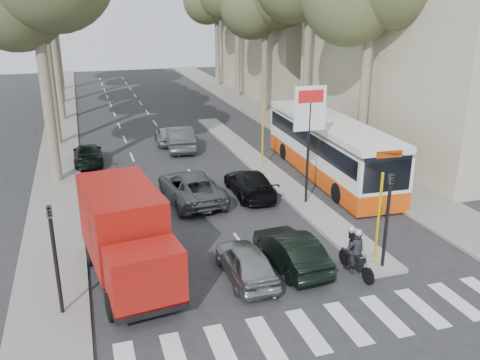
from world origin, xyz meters
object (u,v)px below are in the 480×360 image
at_px(motorcycle, 353,251).
at_px(red_truck, 126,235).
at_px(silver_hatchback, 246,262).
at_px(city_bus, 329,146).
at_px(dark_hatchback, 291,250).

bearing_deg(motorcycle, red_truck, 161.74).
relative_size(silver_hatchback, city_bus, 0.30).
relative_size(red_truck, motorcycle, 3.03).
height_order(dark_hatchback, city_bus, city_bus).
xyz_separation_m(silver_hatchback, motorcycle, (3.73, -0.70, 0.17)).
bearing_deg(motorcycle, silver_hatchback, 165.08).
distance_m(silver_hatchback, red_truck, 4.17).
distance_m(silver_hatchback, dark_hatchback, 1.81).
height_order(red_truck, motorcycle, red_truck).
relative_size(silver_hatchback, motorcycle, 1.79).
xyz_separation_m(red_truck, motorcycle, (7.59, -1.88, -0.89)).
bearing_deg(city_bus, dark_hatchback, -121.39).
bearing_deg(dark_hatchback, silver_hatchback, 6.59).
height_order(city_bus, motorcycle, city_bus).
distance_m(silver_hatchback, city_bus, 12.07).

